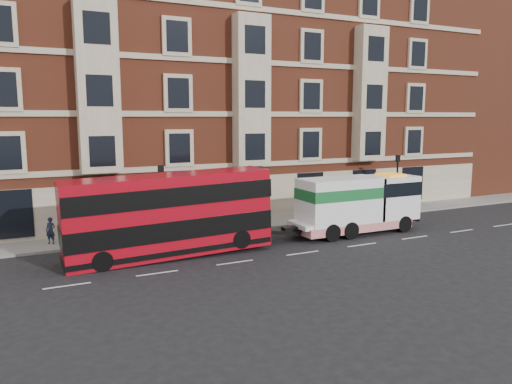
{
  "coord_description": "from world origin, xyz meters",
  "views": [
    {
      "loc": [
        -13.79,
        -22.4,
        7.3
      ],
      "look_at": [
        -0.85,
        4.0,
        2.87
      ],
      "focal_mm": 35.0,
      "sensor_mm": 36.0,
      "label": 1
    }
  ],
  "objects": [
    {
      "name": "ground",
      "position": [
        0.0,
        0.0,
        0.0
      ],
      "size": [
        120.0,
        120.0,
        0.0
      ],
      "primitive_type": "plane",
      "color": "black",
      "rests_on": "ground"
    },
    {
      "name": "sidewalk",
      "position": [
        0.0,
        7.5,
        0.07
      ],
      "size": [
        90.0,
        3.0,
        0.15
      ],
      "primitive_type": "cube",
      "color": "slate",
      "rests_on": "ground"
    },
    {
      "name": "victorian_terrace",
      "position": [
        0.5,
        15.0,
        10.07
      ],
      "size": [
        45.0,
        12.0,
        20.4
      ],
      "color": "brown",
      "rests_on": "ground"
    },
    {
      "name": "filler_east",
      "position": [
        32.0,
        14.0,
        9.43
      ],
      "size": [
        18.0,
        10.0,
        19.0
      ],
      "color": "brown",
      "rests_on": "ground"
    },
    {
      "name": "lamp_post_west",
      "position": [
        -6.0,
        6.2,
        2.68
      ],
      "size": [
        0.35,
        0.15,
        4.35
      ],
      "color": "black",
      "rests_on": "sidewalk"
    },
    {
      "name": "lamp_post_east",
      "position": [
        12.0,
        6.2,
        2.68
      ],
      "size": [
        0.35,
        0.15,
        4.35
      ],
      "color": "black",
      "rests_on": "sidewalk"
    },
    {
      "name": "double_decker_bus",
      "position": [
        -6.62,
        2.54,
        2.31
      ],
      "size": [
        10.76,
        2.47,
        4.35
      ],
      "color": "#A60917",
      "rests_on": "ground"
    },
    {
      "name": "tow_truck",
      "position": [
        5.44,
        2.54,
        1.9
      ],
      "size": [
        8.61,
        2.54,
        3.59
      ],
      "color": "white",
      "rests_on": "ground"
    },
    {
      "name": "pedestrian",
      "position": [
        -12.11,
        7.54,
        0.92
      ],
      "size": [
        0.67,
        0.62,
        1.53
      ],
      "primitive_type": "imported",
      "rotation": [
        0.0,
        0.0,
        -0.6
      ],
      "color": "#181D31",
      "rests_on": "sidewalk"
    }
  ]
}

